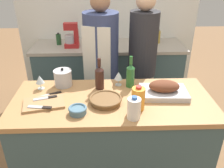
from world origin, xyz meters
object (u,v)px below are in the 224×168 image
wicker_basket (106,100)px  condiment_bottle_short (158,37)px  stand_mixer (72,37)px  wine_glass_left (40,80)px  stock_pot (63,78)px  knife_bread (41,107)px  condiment_bottle_tall (59,39)px  person_cook_guest (142,62)px  milk_jug (134,108)px  wine_bottle_dark (130,75)px  cutting_board (44,103)px  person_cook_aproned (101,65)px  wine_glass_right (118,76)px  wine_bottle_green (100,77)px  juice_jug (138,98)px  mixing_bowl (78,110)px  knife_paring (46,98)px  knife_chef (47,95)px  roasting_pan (164,90)px

wicker_basket → condiment_bottle_short: size_ratio=1.38×
stand_mixer → wine_glass_left: bearing=-96.9°
stock_pot → knife_bread: 0.40m
stock_pot → condiment_bottle_tall: (-0.23, 1.20, -0.02)m
condiment_bottle_short → condiment_bottle_tall: bearing=-179.2°
wine_glass_left → person_cook_guest: (0.95, 0.56, -0.09)m
milk_jug → stand_mixer: stand_mixer is taller
stock_pot → stand_mixer: (-0.05, 1.09, 0.04)m
wicker_basket → wine_bottle_dark: wine_bottle_dark is taller
cutting_board → condiment_bottle_short: size_ratio=1.86×
knife_bread → condiment_bottle_short: 1.99m
cutting_board → person_cook_aproned: 0.90m
wine_glass_right → wicker_basket: bearing=-111.8°
wine_bottle_green → juice_jug: bearing=-48.8°
juice_jug → condiment_bottle_short: 1.67m
cutting_board → stock_pot: stock_pot is taller
mixing_bowl → stand_mixer: size_ratio=0.44×
wine_glass_right → condiment_bottle_short: (0.60, 1.22, -0.02)m
knife_paring → knife_bread: bearing=-95.6°
knife_chef → knife_bread: knife_bread is taller
stock_pot → knife_chef: size_ratio=0.70×
stand_mixer → person_cook_guest: 1.01m
milk_jug → condiment_bottle_short: size_ratio=0.94×
wine_bottle_dark → condiment_bottle_tall: bearing=123.4°
stand_mixer → wine_bottle_green: bearing=-72.4°
wine_glass_right → knife_paring: size_ratio=0.69×
wine_glass_left → knife_bread: (0.07, -0.33, -0.06)m
stock_pot → knife_chef: bearing=-121.8°
knife_bread → stand_mixer: stand_mixer is taller
cutting_board → wine_glass_right: (0.59, 0.30, 0.08)m
wine_glass_right → wine_bottle_dark: bearing=-16.4°
mixing_bowl → person_cook_aproned: size_ratio=0.08×
stock_pot → milk_jug: (0.56, -0.51, 0.01)m
condiment_bottle_tall → person_cook_guest: person_cook_guest is taller
wine_bottle_dark → wine_glass_right: size_ratio=2.23×
wine_glass_left → condiment_bottle_tall: bearing=92.2°
cutting_board → knife_bread: 0.08m
wine_bottle_green → knife_bread: size_ratio=1.51×
juice_jug → condiment_bottle_tall: 1.79m
wine_bottle_green → wine_glass_right: bearing=18.8°
cutting_board → roasting_pan: bearing=6.4°
wine_bottle_dark → condiment_bottle_tall: 1.48m
stand_mixer → wicker_basket: bearing=-73.5°
wicker_basket → condiment_bottle_tall: bearing=111.8°
wine_bottle_dark → knife_bread: 0.78m
stock_pot → juice_jug: juice_jug is taller
milk_jug → cutting_board: bearing=163.1°
wine_glass_right → person_cook_guest: person_cook_guest is taller
wine_glass_left → cutting_board: bearing=-72.4°
knife_bread → wine_glass_left: bearing=102.4°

